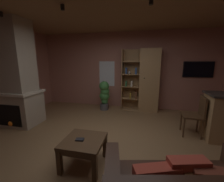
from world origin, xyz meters
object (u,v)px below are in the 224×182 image
object	(u,v)px
stone_fireplace	(16,80)
wall_mounted_tv	(198,69)
bookshelf_cabinet	(146,81)
potted_floor_plant	(104,94)
dining_chair	(196,113)
table_book_0	(80,139)
coffee_table	(84,144)

from	to	relation	value
stone_fireplace	wall_mounted_tv	bearing A→B (deg)	22.89
bookshelf_cabinet	potted_floor_plant	world-z (taller)	bookshelf_cabinet
stone_fireplace	bookshelf_cabinet	bearing A→B (deg)	29.35
stone_fireplace	potted_floor_plant	bearing A→B (deg)	40.26
stone_fireplace	wall_mounted_tv	size ratio (longest dim) A/B	2.99
bookshelf_cabinet	potted_floor_plant	xyz separation A→B (m)	(-1.40, -0.25, -0.47)
dining_chair	stone_fireplace	bearing A→B (deg)	-175.55
table_book_0	wall_mounted_tv	size ratio (longest dim) A/B	0.15
stone_fireplace	coffee_table	bearing A→B (deg)	-25.72
coffee_table	potted_floor_plant	size ratio (longest dim) A/B	0.62
dining_chair	table_book_0	bearing A→B (deg)	-145.02
bookshelf_cabinet	coffee_table	bearing A→B (deg)	-108.27
stone_fireplace	bookshelf_cabinet	world-z (taller)	stone_fireplace
stone_fireplace	dining_chair	bearing A→B (deg)	4.45
stone_fireplace	coffee_table	xyz separation A→B (m)	(2.32, -1.12, -0.84)
table_book_0	dining_chair	bearing A→B (deg)	34.98
potted_floor_plant	bookshelf_cabinet	bearing A→B (deg)	9.96
coffee_table	potted_floor_plant	world-z (taller)	potted_floor_plant
stone_fireplace	wall_mounted_tv	world-z (taller)	stone_fireplace
dining_chair	wall_mounted_tv	world-z (taller)	wall_mounted_tv
stone_fireplace	dining_chair	distance (m)	4.47
coffee_table	dining_chair	bearing A→B (deg)	35.00
potted_floor_plant	wall_mounted_tv	bearing A→B (deg)	8.67
table_book_0	dining_chair	distance (m)	2.60
potted_floor_plant	dining_chair	bearing A→B (deg)	-26.88
bookshelf_cabinet	table_book_0	world-z (taller)	bookshelf_cabinet
table_book_0	potted_floor_plant	bearing A→B (deg)	97.59
stone_fireplace	coffee_table	distance (m)	2.71
table_book_0	wall_mounted_tv	world-z (taller)	wall_mounted_tv
dining_chair	wall_mounted_tv	bearing A→B (deg)	74.05
wall_mounted_tv	stone_fireplace	bearing A→B (deg)	-157.11
table_book_0	bookshelf_cabinet	bearing A→B (deg)	71.07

